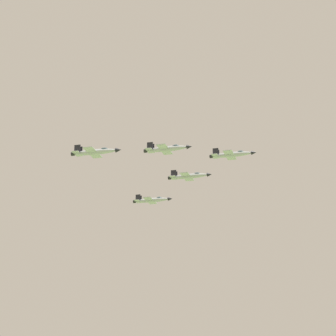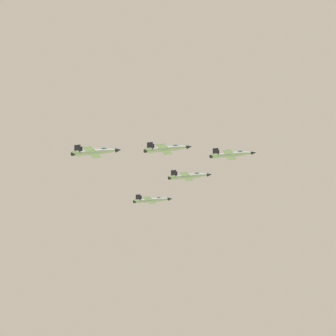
{
  "view_description": "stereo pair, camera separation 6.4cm",
  "coord_description": "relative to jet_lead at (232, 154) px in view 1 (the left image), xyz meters",
  "views": [
    {
      "loc": [
        134.53,
        156.07,
        91.86
      ],
      "look_at": [
        12.52,
        -3.88,
        161.72
      ],
      "focal_mm": 74.5,
      "sensor_mm": 36.0,
      "label": 1
    },
    {
      "loc": [
        134.48,
        156.11,
        91.86
      ],
      "look_at": [
        12.52,
        -3.88,
        161.72
      ],
      "focal_mm": 74.5,
      "sensor_mm": 36.0,
      "label": 2
    }
  ],
  "objects": [
    {
      "name": "jet_right_outer",
      "position": [
        42.44,
        -8.78,
        -6.19
      ],
      "size": [
        10.59,
        12.24,
        3.02
      ],
      "rotation": [
        0.0,
        0.0,
        2.25
      ],
      "color": "#9EA3A8"
    },
    {
      "name": "jet_lead",
      "position": [
        0.0,
        0.0,
        0.0
      ],
      "size": [
        10.29,
        12.27,
        2.99
      ],
      "rotation": [
        0.0,
        0.0,
        2.22
      ],
      "color": "#9EA3A8"
    },
    {
      "name": "jet_right_wingman",
      "position": [
        21.22,
        -4.39,
        -1.71
      ],
      "size": [
        10.34,
        12.35,
        3.01
      ],
      "rotation": [
        0.0,
        0.0,
        2.22
      ],
      "color": "#9EA3A8"
    },
    {
      "name": "jet_left_wingman",
      "position": [
        -0.91,
        -21.65,
        -0.94
      ],
      "size": [
        10.52,
        12.65,
        3.07
      ],
      "rotation": [
        0.0,
        0.0,
        2.22
      ],
      "color": "#9EA3A8"
    },
    {
      "name": "jet_left_outer",
      "position": [
        -1.82,
        -43.3,
        -3.76
      ],
      "size": [
        10.2,
        12.25,
        2.98
      ],
      "rotation": [
        0.0,
        0.0,
        2.22
      ],
      "color": "#9EA3A8"
    }
  ]
}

